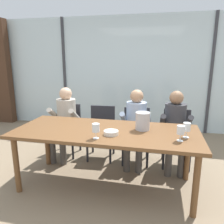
{
  "coord_description": "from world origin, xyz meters",
  "views": [
    {
      "loc": [
        0.65,
        -2.55,
        1.66
      ],
      "look_at": [
        0.0,
        0.35,
        0.93
      ],
      "focal_mm": 35.11,
      "sensor_mm": 36.0,
      "label": 1
    }
  ],
  "objects_px": {
    "chair_center": "(136,131)",
    "person_pale_blue_shirt": "(136,123)",
    "dining_table": "(106,135)",
    "chair_near_curtain": "(68,125)",
    "ice_bucket_primary": "(143,121)",
    "wine_glass_by_left_taster": "(181,131)",
    "wine_glass_near_bucket": "(187,128)",
    "chair_left_of_center": "(102,128)",
    "chair_right_of_center": "(176,133)",
    "wine_glass_center_pour": "(96,128)",
    "person_charcoal_jacket": "(175,125)",
    "tasting_bowl": "(111,133)",
    "person_beige_jumper": "(65,118)"
  },
  "relations": [
    {
      "from": "chair_left_of_center",
      "to": "chair_center",
      "type": "distance_m",
      "value": 0.59
    },
    {
      "from": "dining_table",
      "to": "wine_glass_by_left_taster",
      "type": "height_order",
      "value": "wine_glass_by_left_taster"
    },
    {
      "from": "person_beige_jumper",
      "to": "person_pale_blue_shirt",
      "type": "xyz_separation_m",
      "value": [
        1.2,
        0.0,
        0.0
      ]
    },
    {
      "from": "person_pale_blue_shirt",
      "to": "chair_center",
      "type": "bearing_deg",
      "value": 89.01
    },
    {
      "from": "chair_center",
      "to": "wine_glass_near_bucket",
      "type": "height_order",
      "value": "wine_glass_near_bucket"
    },
    {
      "from": "chair_left_of_center",
      "to": "person_charcoal_jacket",
      "type": "height_order",
      "value": "person_charcoal_jacket"
    },
    {
      "from": "chair_left_of_center",
      "to": "person_charcoal_jacket",
      "type": "bearing_deg",
      "value": -10.44
    },
    {
      "from": "chair_center",
      "to": "wine_glass_near_bucket",
      "type": "relative_size",
      "value": 4.99
    },
    {
      "from": "chair_near_curtain",
      "to": "tasting_bowl",
      "type": "distance_m",
      "value": 1.52
    },
    {
      "from": "chair_near_curtain",
      "to": "person_pale_blue_shirt",
      "type": "distance_m",
      "value": 1.25
    },
    {
      "from": "dining_table",
      "to": "wine_glass_by_left_taster",
      "type": "xyz_separation_m",
      "value": [
        0.88,
        -0.19,
        0.19
      ]
    },
    {
      "from": "tasting_bowl",
      "to": "wine_glass_center_pour",
      "type": "distance_m",
      "value": 0.23
    },
    {
      "from": "person_beige_jumper",
      "to": "wine_glass_center_pour",
      "type": "bearing_deg",
      "value": -50.72
    },
    {
      "from": "chair_near_curtain",
      "to": "chair_left_of_center",
      "type": "relative_size",
      "value": 1.0
    },
    {
      "from": "chair_right_of_center",
      "to": "person_pale_blue_shirt",
      "type": "distance_m",
      "value": 0.67
    },
    {
      "from": "chair_right_of_center",
      "to": "tasting_bowl",
      "type": "height_order",
      "value": "chair_right_of_center"
    },
    {
      "from": "ice_bucket_primary",
      "to": "tasting_bowl",
      "type": "distance_m",
      "value": 0.45
    },
    {
      "from": "dining_table",
      "to": "wine_glass_by_left_taster",
      "type": "bearing_deg",
      "value": -11.9
    },
    {
      "from": "chair_near_curtain",
      "to": "person_charcoal_jacket",
      "type": "relative_size",
      "value": 0.73
    },
    {
      "from": "dining_table",
      "to": "person_charcoal_jacket",
      "type": "bearing_deg",
      "value": 40.31
    },
    {
      "from": "person_beige_jumper",
      "to": "wine_glass_near_bucket",
      "type": "xyz_separation_m",
      "value": [
        1.87,
        -0.82,
        0.22
      ]
    },
    {
      "from": "wine_glass_near_bucket",
      "to": "wine_glass_center_pour",
      "type": "bearing_deg",
      "value": -165.74
    },
    {
      "from": "chair_left_of_center",
      "to": "wine_glass_center_pour",
      "type": "bearing_deg",
      "value": -81.91
    },
    {
      "from": "wine_glass_center_pour",
      "to": "chair_right_of_center",
      "type": "bearing_deg",
      "value": 51.15
    },
    {
      "from": "chair_near_curtain",
      "to": "ice_bucket_primary",
      "type": "xyz_separation_m",
      "value": [
        1.38,
        -0.79,
        0.39
      ]
    },
    {
      "from": "chair_near_curtain",
      "to": "tasting_bowl",
      "type": "height_order",
      "value": "chair_near_curtain"
    },
    {
      "from": "wine_glass_center_pour",
      "to": "chair_left_of_center",
      "type": "bearing_deg",
      "value": 102.17
    },
    {
      "from": "wine_glass_by_left_taster",
      "to": "wine_glass_near_bucket",
      "type": "distance_m",
      "value": 0.15
    },
    {
      "from": "ice_bucket_primary",
      "to": "person_charcoal_jacket",
      "type": "bearing_deg",
      "value": 55.19
    },
    {
      "from": "chair_center",
      "to": "person_pale_blue_shirt",
      "type": "xyz_separation_m",
      "value": [
        -0.0,
        -0.12,
        0.17
      ]
    },
    {
      "from": "dining_table",
      "to": "wine_glass_by_left_taster",
      "type": "relative_size",
      "value": 13.32
    },
    {
      "from": "person_beige_jumper",
      "to": "ice_bucket_primary",
      "type": "height_order",
      "value": "person_beige_jumper"
    },
    {
      "from": "person_beige_jumper",
      "to": "ice_bucket_primary",
      "type": "xyz_separation_m",
      "value": [
        1.35,
        -0.64,
        0.22
      ]
    },
    {
      "from": "tasting_bowl",
      "to": "wine_glass_by_left_taster",
      "type": "bearing_deg",
      "value": -2.1
    },
    {
      "from": "wine_glass_center_pour",
      "to": "dining_table",
      "type": "bearing_deg",
      "value": 83.03
    },
    {
      "from": "chair_center",
      "to": "chair_right_of_center",
      "type": "xyz_separation_m",
      "value": [
        0.64,
        0.02,
        0.0
      ]
    },
    {
      "from": "chair_left_of_center",
      "to": "ice_bucket_primary",
      "type": "bearing_deg",
      "value": -50.1
    },
    {
      "from": "chair_center",
      "to": "person_pale_blue_shirt",
      "type": "distance_m",
      "value": 0.21
    },
    {
      "from": "person_pale_blue_shirt",
      "to": "person_charcoal_jacket",
      "type": "bearing_deg",
      "value": -0.96
    },
    {
      "from": "chair_near_curtain",
      "to": "chair_right_of_center",
      "type": "bearing_deg",
      "value": -2.42
    },
    {
      "from": "chair_right_of_center",
      "to": "ice_bucket_primary",
      "type": "bearing_deg",
      "value": -122.71
    },
    {
      "from": "person_pale_blue_shirt",
      "to": "dining_table",
      "type": "bearing_deg",
      "value": -112.08
    },
    {
      "from": "chair_center",
      "to": "person_pale_blue_shirt",
      "type": "relative_size",
      "value": 0.73
    },
    {
      "from": "tasting_bowl",
      "to": "chair_left_of_center",
      "type": "bearing_deg",
      "value": 110.89
    },
    {
      "from": "person_beige_jumper",
      "to": "wine_glass_by_left_taster",
      "type": "relative_size",
      "value": 6.82
    },
    {
      "from": "dining_table",
      "to": "tasting_bowl",
      "type": "bearing_deg",
      "value": -57.13
    },
    {
      "from": "person_beige_jumper",
      "to": "person_charcoal_jacket",
      "type": "bearing_deg",
      "value": 0.2
    },
    {
      "from": "wine_glass_near_bucket",
      "to": "person_pale_blue_shirt",
      "type": "bearing_deg",
      "value": 129.3
    },
    {
      "from": "person_charcoal_jacket",
      "to": "wine_glass_by_left_taster",
      "type": "xyz_separation_m",
      "value": [
        -0.01,
        -0.94,
        0.22
      ]
    },
    {
      "from": "chair_right_of_center",
      "to": "wine_glass_center_pour",
      "type": "xyz_separation_m",
      "value": [
        -0.97,
        -1.2,
        0.39
      ]
    }
  ]
}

